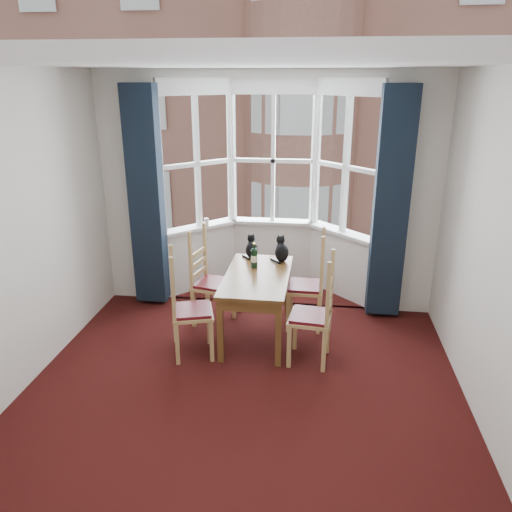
% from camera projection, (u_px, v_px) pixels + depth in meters
% --- Properties ---
extents(floor, '(4.50, 4.50, 0.00)m').
position_uv_depth(floor, '(237.00, 412.00, 4.28)').
color(floor, black).
rests_on(floor, ground).
extents(ceiling, '(4.50, 4.50, 0.00)m').
position_uv_depth(ceiling, '(232.00, 63.00, 3.33)').
color(ceiling, white).
rests_on(ceiling, floor).
extents(wall_right, '(0.00, 4.50, 4.50)m').
position_uv_depth(wall_right, '(511.00, 271.00, 3.56)').
color(wall_right, silver).
rests_on(wall_right, floor).
extents(wall_near, '(4.00, 0.00, 4.00)m').
position_uv_depth(wall_near, '(125.00, 484.00, 1.70)').
color(wall_near, silver).
rests_on(wall_near, floor).
extents(wall_back_pier_left, '(0.70, 0.12, 2.80)m').
position_uv_depth(wall_back_pier_left, '(133.00, 190.00, 6.10)').
color(wall_back_pier_left, silver).
rests_on(wall_back_pier_left, floor).
extents(wall_back_pier_right, '(0.70, 0.12, 2.80)m').
position_uv_depth(wall_back_pier_right, '(410.00, 198.00, 5.70)').
color(wall_back_pier_right, silver).
rests_on(wall_back_pier_right, floor).
extents(bay_window, '(2.76, 0.94, 2.80)m').
position_uv_depth(bay_window, '(271.00, 185.00, 6.37)').
color(bay_window, white).
rests_on(bay_window, floor).
extents(curtain_left, '(0.38, 0.22, 2.60)m').
position_uv_depth(curtain_left, '(146.00, 198.00, 5.92)').
color(curtain_left, black).
rests_on(curtain_left, floor).
extents(curtain_right, '(0.38, 0.22, 2.60)m').
position_uv_depth(curtain_right, '(391.00, 206.00, 5.58)').
color(curtain_right, black).
rests_on(curtain_right, floor).
extents(dining_table, '(0.69, 1.27, 0.73)m').
position_uv_depth(dining_table, '(257.00, 283.00, 5.34)').
color(dining_table, brown).
rests_on(dining_table, floor).
extents(chair_left_near, '(0.50, 0.52, 0.92)m').
position_uv_depth(chair_left_near, '(183.00, 313.00, 5.01)').
color(chair_left_near, tan).
rests_on(chair_left_near, floor).
extents(chair_left_far, '(0.48, 0.50, 0.92)m').
position_uv_depth(chair_left_far, '(206.00, 284.00, 5.71)').
color(chair_left_far, tan).
rests_on(chair_left_far, floor).
extents(chair_right_near, '(0.44, 0.46, 0.92)m').
position_uv_depth(chair_right_near, '(319.00, 319.00, 4.89)').
color(chair_right_near, tan).
rests_on(chair_right_near, floor).
extents(chair_right_far, '(0.41, 0.43, 0.92)m').
position_uv_depth(chair_right_far, '(313.00, 288.00, 5.60)').
color(chair_right_far, tan).
rests_on(chair_right_far, floor).
extents(cat_left, '(0.18, 0.22, 0.28)m').
position_uv_depth(cat_left, '(252.00, 248.00, 5.79)').
color(cat_left, black).
rests_on(cat_left, dining_table).
extents(cat_right, '(0.21, 0.25, 0.30)m').
position_uv_depth(cat_right, '(282.00, 251.00, 5.67)').
color(cat_right, black).
rests_on(cat_right, dining_table).
extents(wine_bottle, '(0.07, 0.07, 0.28)m').
position_uv_depth(wine_bottle, '(254.00, 257.00, 5.46)').
color(wine_bottle, black).
rests_on(wine_bottle, dining_table).
extents(candle_tall, '(0.06, 0.06, 0.11)m').
position_uv_depth(candle_tall, '(206.00, 222.00, 6.49)').
color(candle_tall, white).
rests_on(candle_tall, bay_window).
extents(street, '(80.00, 80.00, 0.00)m').
position_uv_depth(street, '(310.00, 203.00, 36.40)').
color(street, '#333335').
rests_on(street, ground).
extents(tenement_building, '(18.40, 7.80, 15.20)m').
position_uv_depth(tenement_building, '(304.00, 111.00, 16.80)').
color(tenement_building, '#AC6D58').
rests_on(tenement_building, street).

